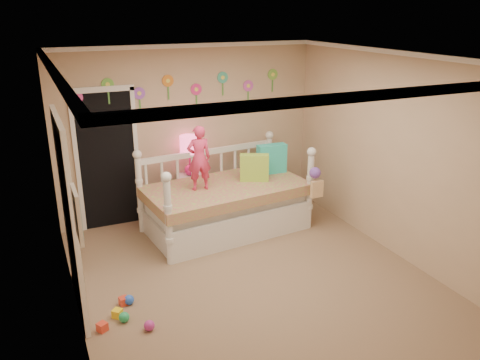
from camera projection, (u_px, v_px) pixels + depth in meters
name	position (u px, v px, depth m)	size (l,w,h in m)	color
floor	(253.00, 278.00, 5.84)	(4.00, 4.50, 0.01)	#7F684C
ceiling	(255.00, 57.00, 4.97)	(4.00, 4.50, 0.01)	white
back_wall	(190.00, 132.00, 7.34)	(4.00, 0.01, 2.60)	tan
left_wall	(66.00, 205.00, 4.64)	(0.01, 4.50, 2.60)	tan
right_wall	(395.00, 156.00, 6.18)	(0.01, 4.50, 2.60)	tan
crown_molding	(255.00, 60.00, 4.98)	(4.00, 4.50, 0.06)	white
daybed	(226.00, 189.00, 6.93)	(2.31, 1.24, 1.25)	white
pillow_turquoise	(272.00, 159.00, 7.34)	(0.44, 0.16, 0.44)	#29CEAC
pillow_lime	(254.00, 168.00, 7.02)	(0.41, 0.15, 0.39)	#9FD13F
child	(199.00, 158.00, 6.58)	(0.33, 0.22, 0.91)	#F13667
nightstand	(191.00, 196.00, 7.48)	(0.41, 0.31, 0.68)	white
table_lamp	(189.00, 149.00, 7.23)	(0.28, 0.28, 0.61)	#EC1F7E
closet_doorway	(107.00, 159.00, 6.94)	(0.90, 0.04, 2.07)	black
flower_decals	(182.00, 90.00, 7.08)	(3.40, 0.02, 0.50)	#B2668C
mirror_closet	(70.00, 216.00, 5.00)	(0.07, 1.30, 2.10)	white
wall_picture	(77.00, 215.00, 3.79)	(0.05, 0.34, 0.42)	white
hanging_bag	(315.00, 183.00, 6.77)	(0.20, 0.16, 0.36)	beige
toy_scatter	(134.00, 332.00, 4.78)	(0.80, 1.30, 0.11)	#996666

